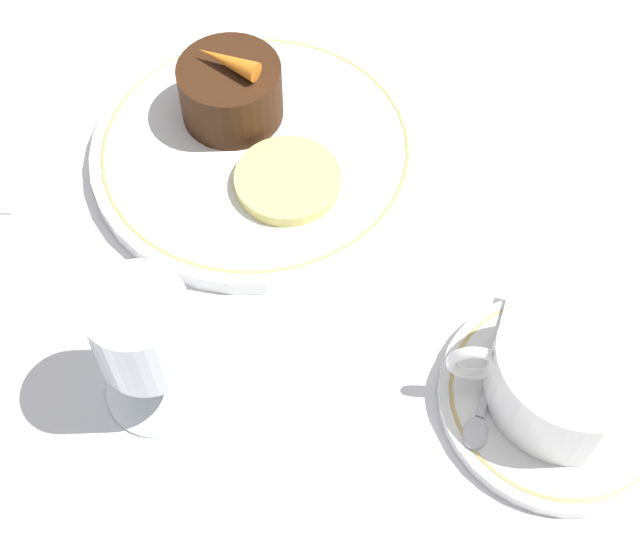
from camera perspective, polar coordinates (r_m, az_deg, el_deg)
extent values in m
plane|color=white|center=(0.68, -1.27, 6.56)|extent=(3.00, 3.00, 0.00)
cylinder|color=white|center=(0.68, -4.12, 7.86)|extent=(0.25, 0.25, 0.01)
torus|color=tan|center=(0.68, -4.15, 8.17)|extent=(0.23, 0.23, 0.00)
cylinder|color=white|center=(0.59, 14.96, -7.69)|extent=(0.15, 0.15, 0.01)
torus|color=tan|center=(0.59, 15.05, -7.52)|extent=(0.14, 0.14, 0.00)
cylinder|color=white|center=(0.57, 15.77, -6.12)|extent=(0.10, 0.10, 0.05)
cylinder|color=brown|center=(0.56, 15.85, -5.98)|extent=(0.09, 0.09, 0.04)
torus|color=white|center=(0.55, 9.86, -5.62)|extent=(0.03, 0.01, 0.04)
cube|color=silver|center=(0.59, 11.24, -4.78)|extent=(0.03, 0.10, 0.00)
ellipsoid|color=silver|center=(0.56, 9.91, -9.97)|extent=(0.02, 0.02, 0.00)
cylinder|color=silver|center=(0.59, -10.14, -7.04)|extent=(0.07, 0.07, 0.01)
cylinder|color=silver|center=(0.57, -10.50, -5.96)|extent=(0.01, 0.01, 0.04)
cylinder|color=silver|center=(0.52, -11.34, -3.45)|extent=(0.06, 0.06, 0.06)
cylinder|color=maroon|center=(0.53, -11.15, -4.02)|extent=(0.05, 0.05, 0.03)
cube|color=silver|center=(0.76, -18.47, 10.59)|extent=(0.02, 0.13, 0.01)
cube|color=silver|center=(0.71, -19.68, 5.35)|extent=(0.03, 0.05, 0.01)
cylinder|color=#381E0F|center=(0.69, -5.73, 11.58)|extent=(0.08, 0.08, 0.05)
cone|color=orange|center=(0.66, -5.95, 13.45)|extent=(0.05, 0.03, 0.02)
cylinder|color=#EFE075|center=(0.65, -2.07, 6.05)|extent=(0.08, 0.08, 0.01)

